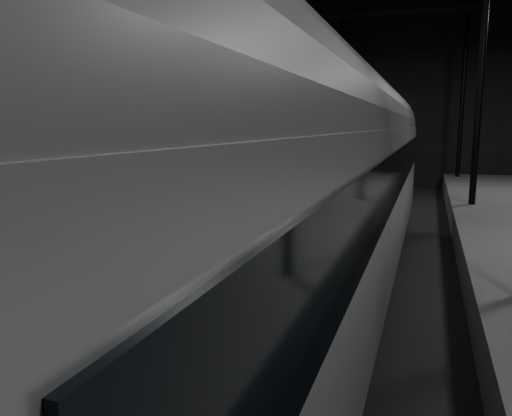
% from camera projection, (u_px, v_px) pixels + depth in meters
% --- Properties ---
extents(ground, '(44.00, 44.00, 0.00)m').
position_uv_depth(ground, '(349.00, 272.00, 14.52)').
color(ground, black).
rests_on(ground, ground).
extents(platform_left, '(9.00, 43.80, 1.00)m').
position_uv_depth(platform_left, '(127.00, 237.00, 16.86)').
color(platform_left, '#545452').
rests_on(platform_left, ground).
extents(tactile_strip, '(0.50, 43.80, 0.01)m').
position_uv_depth(tactile_strip, '(244.00, 230.00, 15.40)').
color(tactile_strip, olive).
rests_on(tactile_strip, platform_left).
extents(track, '(2.40, 43.00, 0.24)m').
position_uv_depth(track, '(349.00, 269.00, 14.51)').
color(track, '#3F3328').
rests_on(track, ground).
extents(train, '(3.07, 20.51, 5.48)m').
position_uv_depth(train, '(329.00, 179.00, 10.78)').
color(train, '#A0A3A8').
rests_on(train, ground).
extents(woman, '(0.72, 0.61, 1.67)m').
position_uv_depth(woman, '(146.00, 232.00, 11.22)').
color(woman, tan).
rests_on(woman, platform_left).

